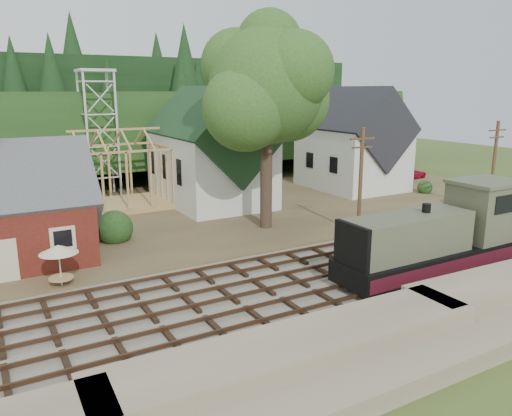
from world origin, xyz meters
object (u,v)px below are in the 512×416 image
locomotive (443,237)px  car_blue (40,240)px  patio_set (59,251)px  car_red (411,173)px

locomotive → car_blue: size_ratio=3.48×
car_blue → patio_set: 7.40m
car_blue → car_red: car_blue is taller
patio_set → locomotive: bearing=-23.4°
locomotive → car_blue: bearing=141.4°
car_blue → patio_set: size_ratio=1.63×
car_red → patio_set: size_ratio=1.86×
locomotive → patio_set: locomotive is taller
car_blue → car_red: bearing=15.6°
car_blue → locomotive: bearing=-32.6°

